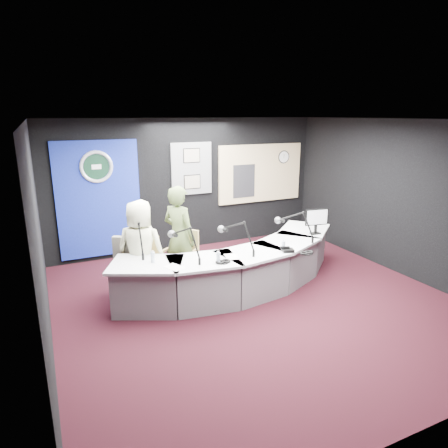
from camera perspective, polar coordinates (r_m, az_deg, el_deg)
name	(u,v)px	position (r m, az deg, el deg)	size (l,w,h in m)	color
ground	(257,301)	(6.48, 4.68, -10.94)	(6.00, 6.00, 0.00)	black
ceiling	(261,120)	(5.81, 5.30, 14.63)	(6.00, 6.00, 0.02)	silver
wall_back	(189,185)	(8.66, -4.99, 5.59)	(6.00, 0.02, 2.80)	black
wall_front	(437,296)	(3.85, 28.09, -9.09)	(6.00, 0.02, 2.80)	black
wall_left	(40,243)	(5.24, -24.85, -2.42)	(0.02, 6.00, 2.80)	black
wall_right	(403,199)	(7.90, 24.23, 3.32)	(0.02, 6.00, 2.80)	black
broadcast_desk	(238,268)	(6.75, 2.06, -6.31)	(4.50, 1.90, 0.75)	silver
backdrop_panel	(99,200)	(8.22, -17.43, 3.33)	(1.60, 0.05, 2.30)	navy
agency_seal	(96,167)	(8.08, -17.76, 7.79)	(0.63, 0.63, 0.07)	silver
seal_center	(96,167)	(8.08, -17.77, 7.79)	(0.48, 0.48, 0.01)	black
pinboard	(192,169)	(8.60, -4.66, 7.88)	(0.90, 0.04, 1.10)	slate
framed_photo_upper	(192,156)	(8.54, -4.63, 9.72)	(0.34, 0.02, 0.27)	gray
framed_photo_lower	(192,182)	(8.61, -4.54, 6.02)	(0.34, 0.02, 0.27)	gray
booth_window_frame	(261,173)	(9.35, 5.25, 7.24)	(2.12, 0.06, 1.32)	tan
booth_glow	(261,173)	(9.34, 5.28, 7.24)	(2.00, 0.02, 1.20)	beige
equipment_rack	(244,181)	(9.13, 2.86, 6.14)	(0.55, 0.02, 0.75)	black
wall_clock	(284,157)	(9.60, 8.54, 9.46)	(0.28, 0.28, 0.01)	white
armchair_left	(142,269)	(6.60, -11.66, -6.38)	(0.52, 0.52, 0.92)	tan
armchair_right	(180,260)	(6.91, -6.30, -5.07)	(0.52, 0.52, 0.93)	tan
draped_jacket	(129,257)	(6.71, -13.43, -4.65)	(0.50, 0.10, 0.70)	#656155
person_man	(141,249)	(6.48, -11.82, -3.58)	(0.78, 0.51, 1.60)	beige
person_woman	(179,237)	(6.78, -6.40, -1.83)	(0.64, 0.42, 1.75)	#4B5C30
computer_monitor	(316,217)	(7.44, 13.05, 0.99)	(0.43, 0.03, 0.29)	black
desk_phone	(288,250)	(6.46, 9.13, -3.73)	(0.18, 0.14, 0.04)	black
headphones_near	(307,253)	(6.43, 11.71, -4.03)	(0.21, 0.21, 0.04)	black
headphones_far	(223,262)	(5.93, -0.15, -5.39)	(0.20, 0.20, 0.03)	black
paper_stack	(174,267)	(5.80, -7.10, -6.16)	(0.20, 0.28, 0.00)	white
notepad	(232,257)	(6.17, 1.08, -4.69)	(0.19, 0.27, 0.00)	white
boom_mic_a	(138,235)	(6.36, -12.18, -1.60)	(0.16, 0.74, 0.60)	black
boom_mic_b	(185,241)	(5.99, -5.59, -2.39)	(0.35, 0.70, 0.60)	black
boom_mic_c	(237,235)	(6.25, 1.88, -1.54)	(0.42, 0.66, 0.60)	black
boom_mic_d	(295,224)	(6.95, 10.14, -0.03)	(0.54, 0.57, 0.60)	black
water_bottles	(221,251)	(6.14, -0.37, -3.91)	(2.11, 0.49, 0.18)	silver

